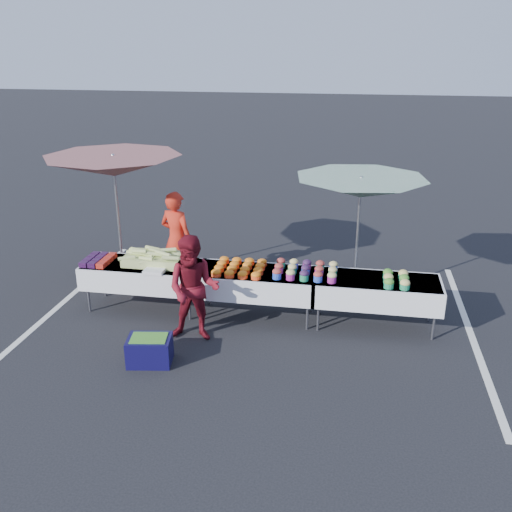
% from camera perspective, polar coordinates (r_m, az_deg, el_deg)
% --- Properties ---
extents(ground, '(80.00, 80.00, 0.00)m').
position_cam_1_polar(ground, '(8.93, 0.00, -6.01)').
color(ground, black).
extents(stripe_left, '(0.10, 5.00, 0.00)m').
position_cam_1_polar(stripe_left, '(9.94, -18.53, -4.24)').
color(stripe_left, silver).
rests_on(stripe_left, ground).
extents(stripe_right, '(0.10, 5.00, 0.00)m').
position_cam_1_polar(stripe_right, '(9.00, 20.66, -7.22)').
color(stripe_right, silver).
rests_on(stripe_right, ground).
extents(table_left, '(1.86, 0.81, 0.75)m').
position_cam_1_polar(table_left, '(9.14, -11.18, -1.74)').
color(table_left, white).
rests_on(table_left, ground).
extents(table_center, '(1.86, 0.81, 0.75)m').
position_cam_1_polar(table_center, '(8.68, 0.00, -2.57)').
color(table_center, white).
rests_on(table_center, ground).
extents(table_right, '(1.86, 0.81, 0.75)m').
position_cam_1_polar(table_right, '(8.58, 11.94, -3.35)').
color(table_right, white).
rests_on(table_right, ground).
extents(berry_punnets, '(0.40, 0.54, 0.08)m').
position_cam_1_polar(berry_punnets, '(9.29, -15.49, -0.38)').
color(berry_punnets, black).
rests_on(berry_punnets, table_left).
extents(corn_pile, '(1.16, 0.57, 0.26)m').
position_cam_1_polar(corn_pile, '(9.01, -9.79, -0.25)').
color(corn_pile, '#A6B25B').
rests_on(corn_pile, table_left).
extents(plastic_bags, '(0.30, 0.25, 0.05)m').
position_cam_1_polar(plastic_bags, '(8.71, -10.11, -1.46)').
color(plastic_bags, white).
rests_on(plastic_bags, table_left).
extents(carrot_bowls, '(0.75, 0.69, 0.11)m').
position_cam_1_polar(carrot_bowls, '(8.63, -1.65, -1.16)').
color(carrot_bowls, '#FF491C').
rests_on(carrot_bowls, table_center).
extents(potato_cups, '(0.94, 0.58, 0.16)m').
position_cam_1_polar(potato_cups, '(8.50, 4.99, -1.38)').
color(potato_cups, blue).
rests_on(potato_cups, table_right).
extents(bean_baskets, '(0.36, 0.50, 0.15)m').
position_cam_1_polar(bean_baskets, '(8.41, 13.84, -2.24)').
color(bean_baskets, '#208254').
rests_on(bean_baskets, table_right).
extents(vendor, '(0.71, 0.58, 1.67)m').
position_cam_1_polar(vendor, '(9.85, -7.93, 1.68)').
color(vendor, red).
rests_on(vendor, ground).
extents(customer, '(0.78, 0.63, 1.55)m').
position_cam_1_polar(customer, '(8.01, -6.26, -3.30)').
color(customer, maroon).
rests_on(customer, ground).
extents(umbrella_left, '(2.67, 2.67, 2.31)m').
position_cam_1_polar(umbrella_left, '(9.68, -14.04, 8.65)').
color(umbrella_left, black).
rests_on(umbrella_left, ground).
extents(umbrella_right, '(2.50, 2.50, 2.10)m').
position_cam_1_polar(umbrella_right, '(8.90, 10.41, 6.67)').
color(umbrella_right, black).
rests_on(umbrella_right, ground).
extents(storage_bin, '(0.63, 0.50, 0.37)m').
position_cam_1_polar(storage_bin, '(7.76, -10.59, -9.19)').
color(storage_bin, '#0F0C3C').
rests_on(storage_bin, ground).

